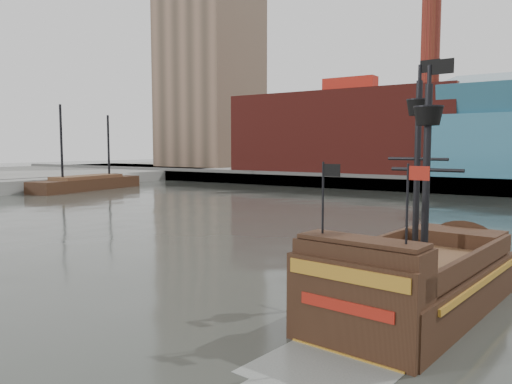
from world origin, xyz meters
The scene contains 6 objects.
ground centered at (0.00, 0.00, 0.00)m, with size 400.00×400.00×0.00m, color #2B2D28.
promenade_far centered at (0.00, 92.00, 1.00)m, with size 220.00×60.00×2.00m, color slate.
seawall centered at (0.00, 62.50, 1.30)m, with size 220.00×1.00×2.60m, color #4C4C49.
pier centered at (-58.00, 30.00, 1.00)m, with size 6.00×40.00×2.00m, color slate.
pirate_ship centered at (10.22, 5.21, 1.07)m, with size 6.25×16.13×11.78m.
docked_vessel centered at (-53.16, 36.74, 0.91)m, with size 7.82×21.52×14.31m.
Camera 1 is at (16.26, -16.06, 7.09)m, focal length 35.00 mm.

